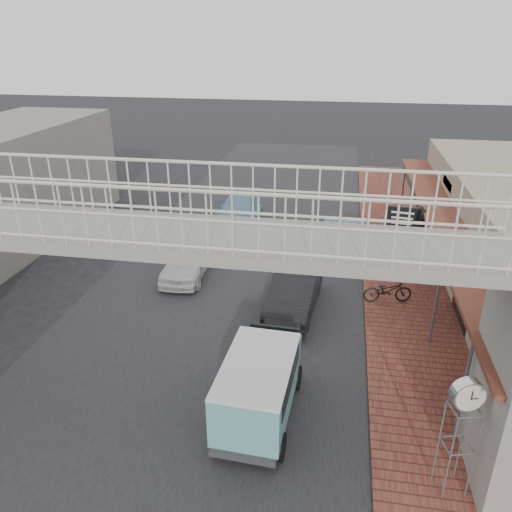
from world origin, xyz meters
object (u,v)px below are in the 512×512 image
at_px(motorcycle_far, 401,221).
at_px(street_clock, 467,400).
at_px(motorcycle_near, 388,290).
at_px(arrow_sign, 425,222).
at_px(white_hatchback, 188,259).
at_px(dark_sedan, 294,292).
at_px(angkot_van, 259,381).
at_px(angkot_far, 238,216).
at_px(angkot_curb, 344,234).

distance_m(motorcycle_far, street_clock, 15.18).
bearing_deg(motorcycle_near, arrow_sign, -48.46).
bearing_deg(arrow_sign, street_clock, -85.17).
bearing_deg(street_clock, motorcycle_near, 80.05).
bearing_deg(white_hatchback, motorcycle_near, -10.33).
bearing_deg(dark_sedan, angkot_van, -88.70).
bearing_deg(angkot_far, angkot_van, -79.98).
bearing_deg(angkot_curb, angkot_van, 81.86).
relative_size(angkot_curb, motorcycle_far, 2.89).
bearing_deg(street_clock, white_hatchback, 117.54).
xyz_separation_m(dark_sedan, motorcycle_far, (4.24, 8.23, -0.13)).
bearing_deg(white_hatchback, angkot_curb, 30.97).
relative_size(dark_sedan, motorcycle_far, 2.76).
xyz_separation_m(angkot_far, arrow_sign, (7.77, -4.47, 1.82)).
bearing_deg(white_hatchback, angkot_far, 77.09).
relative_size(white_hatchback, angkot_far, 0.76).
relative_size(dark_sedan, arrow_sign, 1.36).
relative_size(motorcycle_near, street_clock, 0.62).
relative_size(motorcycle_near, motorcycle_far, 1.12).
relative_size(white_hatchback, angkot_curb, 0.88).
bearing_deg(dark_sedan, street_clock, -55.76).
xyz_separation_m(white_hatchback, angkot_far, (0.94, 4.99, 0.08)).
xyz_separation_m(dark_sedan, angkot_far, (-3.44, 6.99, 0.05)).
xyz_separation_m(angkot_curb, angkot_far, (-5.03, 1.08, 0.13)).
bearing_deg(angkot_curb, motorcycle_far, -137.48).
height_order(white_hatchback, angkot_van, angkot_van).
bearing_deg(angkot_curb, street_clock, 101.70).
bearing_deg(dark_sedan, white_hatchback, 159.72).
height_order(angkot_curb, angkot_far, angkot_far).
bearing_deg(motorcycle_near, white_hatchback, 70.05).
bearing_deg(white_hatchback, angkot_van, -63.31).
distance_m(angkot_far, street_clock, 15.75).
bearing_deg(motorcycle_near, angkot_far, 35.53).
relative_size(angkot_curb, street_clock, 1.59).
height_order(angkot_curb, motorcycle_near, angkot_curb).
relative_size(angkot_far, angkot_van, 1.38).
bearing_deg(motorcycle_near, angkot_curb, 5.52).
distance_m(white_hatchback, angkot_curb, 7.14).
xyz_separation_m(angkot_curb, street_clock, (2.34, -12.75, 1.75)).
bearing_deg(motorcycle_far, angkot_van, 165.49).
bearing_deg(angkot_van, angkot_far, 107.03).
distance_m(white_hatchback, arrow_sign, 8.93).
distance_m(dark_sedan, arrow_sign, 5.35).
height_order(motorcycle_near, motorcycle_far, motorcycle_far).
bearing_deg(angkot_van, dark_sedan, 89.74).
height_order(white_hatchback, motorcycle_near, white_hatchback).
distance_m(white_hatchback, dark_sedan, 4.81).
height_order(angkot_curb, arrow_sign, arrow_sign).
distance_m(white_hatchback, angkot_van, 8.47).
bearing_deg(angkot_van, motorcycle_far, 74.39).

